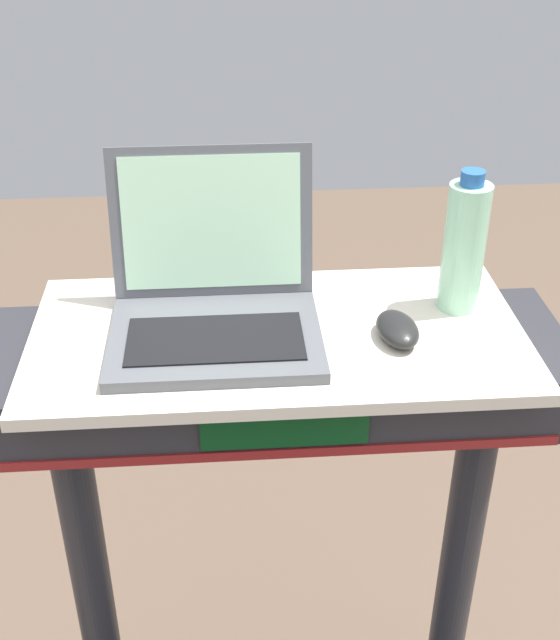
{
  "coord_description": "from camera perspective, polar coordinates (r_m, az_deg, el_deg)",
  "views": [
    {
      "loc": [
        -0.08,
        -0.36,
        1.78
      ],
      "look_at": [
        0.0,
        0.65,
        1.17
      ],
      "focal_mm": 46.14,
      "sensor_mm": 36.0,
      "label": 1
    }
  ],
  "objects": [
    {
      "name": "computer_mouse",
      "position": [
        1.23,
        8.14,
        -0.63
      ],
      "size": [
        0.07,
        0.1,
        0.03
      ],
      "primitive_type": "ellipsoid",
      "rotation": [
        0.0,
        0.0,
        0.09
      ],
      "color": "black",
      "rests_on": "desk_board"
    },
    {
      "name": "desk_board",
      "position": [
        1.25,
        -0.17,
        -1.18
      ],
      "size": [
        0.75,
        0.38,
        0.02
      ],
      "primitive_type": "cube",
      "color": "beige",
      "rests_on": "treadmill_base"
    },
    {
      "name": "laptop",
      "position": [
        1.23,
        -4.58,
        1.48
      ],
      "size": [
        0.31,
        0.29,
        0.25
      ],
      "rotation": [
        0.0,
        0.0,
        0.03
      ],
      "color": "#515459",
      "rests_on": "desk_board"
    },
    {
      "name": "water_bottle",
      "position": [
        1.29,
        12.64,
        5.03
      ],
      "size": [
        0.07,
        0.07,
        0.23
      ],
      "color": "#9EDBB2",
      "rests_on": "desk_board"
    }
  ]
}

